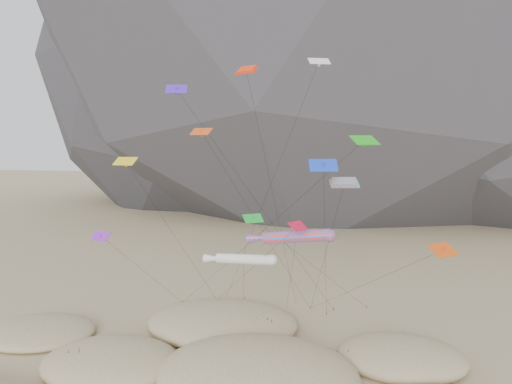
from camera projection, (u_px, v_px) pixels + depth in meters
The scene contains 7 objects.
dunes at pixel (207, 384), 39.23m from camera, with size 49.81×39.52×4.23m.
kite_stakes at pixel (273, 306), 59.24m from camera, with size 22.09×4.42×0.30m.
rainbow_tube_kite at pixel (293, 237), 41.31m from camera, with size 7.53×15.15×12.73m.
white_tube_kite at pixel (241, 259), 45.75m from camera, with size 7.38×14.45×9.72m.
orange_parafoil at pixel (247, 74), 49.99m from camera, with size 5.43×9.98×27.28m.
multi_parafoil at pixel (344, 184), 43.83m from camera, with size 5.36×14.66×16.62m.
delta_kites at pixel (268, 172), 44.85m from camera, with size 33.66×21.56×27.42m.
Camera 1 is at (10.58, -32.32, 19.95)m, focal length 35.00 mm.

